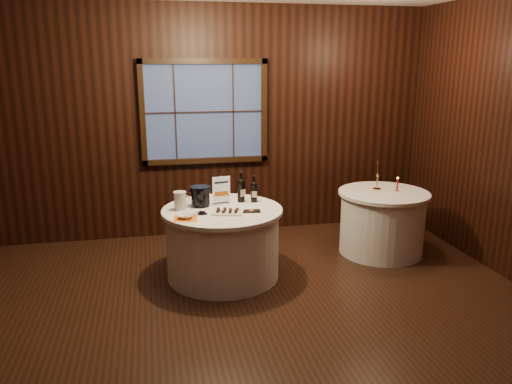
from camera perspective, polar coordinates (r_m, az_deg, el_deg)
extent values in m
plane|color=black|center=(4.68, -1.88, -14.50)|extent=(6.00, 6.00, 0.00)
cube|color=black|center=(6.61, -5.91, 7.83)|extent=(6.00, 0.02, 3.00)
cube|color=#374573|center=(6.56, -5.91, 9.10)|extent=(1.50, 0.01, 1.20)
cylinder|color=white|center=(5.42, -3.81, -6.03)|extent=(1.20, 1.20, 0.73)
cylinder|color=white|center=(5.30, -3.88, -2.13)|extent=(1.28, 1.28, 0.04)
cylinder|color=white|center=(6.27, 14.18, -3.55)|extent=(1.00, 1.00, 0.73)
cylinder|color=white|center=(6.17, 14.41, -0.15)|extent=(1.08, 1.08, 0.04)
cube|color=#BCBCC3|center=(5.47, -3.99, -1.29)|extent=(0.18, 0.12, 0.02)
cube|color=#BCBCC3|center=(5.42, -4.02, 0.33)|extent=(0.02, 0.02, 0.30)
cube|color=silver|center=(5.41, -4.01, 0.30)|extent=(0.20, 0.04, 0.28)
cylinder|color=black|center=(5.52, -1.72, -0.01)|extent=(0.08, 0.08, 0.22)
sphere|color=black|center=(5.49, -1.73, 1.11)|extent=(0.08, 0.08, 0.08)
cylinder|color=black|center=(5.48, -1.73, 1.73)|extent=(0.03, 0.03, 0.10)
cylinder|color=black|center=(5.47, -1.74, 2.24)|extent=(0.04, 0.04, 0.02)
cube|color=beige|center=(5.48, -1.64, -0.12)|extent=(0.06, 0.02, 0.08)
cylinder|color=black|center=(5.51, -0.23, -0.16)|extent=(0.07, 0.07, 0.19)
sphere|color=black|center=(5.49, -0.23, 0.82)|extent=(0.07, 0.07, 0.07)
cylinder|color=black|center=(5.47, -0.23, 1.37)|extent=(0.03, 0.03, 0.09)
cylinder|color=black|center=(5.46, -0.23, 1.81)|extent=(0.03, 0.03, 0.02)
cube|color=beige|center=(5.48, -0.15, -0.26)|extent=(0.05, 0.01, 0.07)
cylinder|color=black|center=(5.41, -6.34, -1.47)|extent=(0.15, 0.15, 0.03)
cylinder|color=black|center=(5.38, -6.37, -0.44)|extent=(0.20, 0.20, 0.17)
cylinder|color=black|center=(5.36, -6.40, 0.54)|extent=(0.21, 0.21, 0.02)
cube|color=white|center=(5.13, -3.27, -2.34)|extent=(0.36, 0.29, 0.02)
cube|color=black|center=(5.17, -0.54, -2.19)|extent=(0.20, 0.12, 0.02)
cylinder|color=#332512|center=(5.11, -6.88, -2.37)|extent=(0.06, 0.03, 0.03)
cylinder|color=silver|center=(5.29, -8.67, -1.04)|extent=(0.12, 0.12, 0.18)
cylinder|color=silver|center=(5.26, -8.71, -0.04)|extent=(0.14, 0.14, 0.01)
torus|color=silver|center=(5.29, -7.98, -0.91)|extent=(0.09, 0.04, 0.09)
cube|color=orange|center=(5.01, -8.07, -2.99)|extent=(0.26, 0.26, 0.00)
imported|color=white|center=(5.00, -8.07, -2.76)|extent=(0.19, 0.19, 0.04)
cylinder|color=gold|center=(6.23, 13.64, 0.32)|extent=(0.10, 0.10, 0.02)
cylinder|color=gold|center=(6.19, 13.73, 1.80)|extent=(0.02, 0.02, 0.31)
cylinder|color=gold|center=(6.15, 13.83, 3.33)|extent=(0.05, 0.05, 0.03)
cylinder|color=gold|center=(6.23, 15.80, 0.14)|extent=(0.05, 0.05, 0.01)
cylinder|color=#A30E0C|center=(6.21, 15.84, 0.82)|extent=(0.02, 0.02, 0.14)
sphere|color=#FFB23F|center=(6.19, 15.90, 1.56)|extent=(0.02, 0.02, 0.02)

